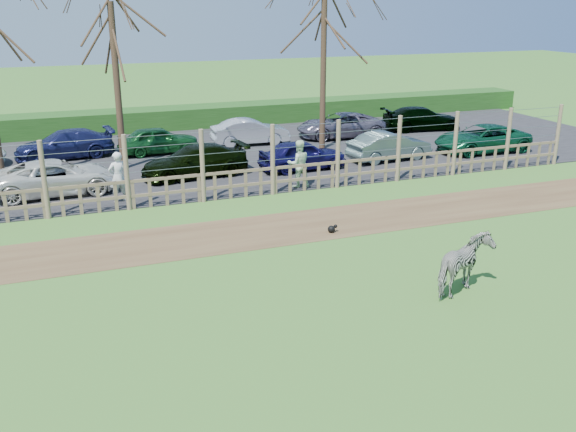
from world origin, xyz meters
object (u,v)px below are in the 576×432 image
object	(u,v)px
crow	(332,229)
car_5	(389,146)
zebra	(464,265)
car_13	(421,118)
car_9	(65,144)
visitor_a	(118,177)
car_6	(482,139)
tree_right	(324,31)
car_11	(250,132)
tree_mid	(114,46)
visitor_b	(299,164)
car_3	(195,161)
car_10	(158,140)
car_12	(340,125)
car_4	(302,155)
car_2	(57,177)

from	to	relation	value
crow	car_5	xyz separation A→B (m)	(5.98, 7.32, 0.52)
zebra	crow	distance (m)	5.02
car_13	car_9	bearing A→B (deg)	97.51
visitor_a	car_6	xyz separation A→B (m)	(16.15, 1.98, -0.26)
zebra	car_9	xyz separation A→B (m)	(-8.11, 17.41, -0.07)
visitor_a	tree_right	bearing A→B (deg)	-163.46
car_9	car_11	bearing A→B (deg)	83.40
tree_right	car_6	bearing A→B (deg)	-25.84
tree_mid	visitor_b	size ratio (longest dim) A/B	3.96
visitor_b	car_3	size ratio (longest dim) A/B	0.42
crow	car_3	distance (m)	7.95
car_10	crow	bearing A→B (deg)	-169.04
tree_mid	car_10	bearing A→B (deg)	50.21
car_12	car_4	bearing A→B (deg)	-32.96
car_6	tree_right	bearing A→B (deg)	-114.69
car_9	zebra	bearing A→B (deg)	19.50
crow	car_11	world-z (taller)	car_11
car_5	car_10	size ratio (longest dim) A/B	1.03
car_3	car_9	world-z (taller)	same
visitor_b	car_11	world-z (taller)	visitor_b
zebra	car_2	world-z (taller)	zebra
tree_mid	car_4	xyz separation A→B (m)	(6.73, -2.74, -4.23)
zebra	car_6	bearing A→B (deg)	-65.49
crow	car_4	world-z (taller)	car_4
visitor_a	car_11	bearing A→B (deg)	-145.11
car_2	car_12	xyz separation A→B (m)	(13.48, 5.40, 0.00)
tree_right	car_4	bearing A→B (deg)	-125.01
car_2	car_13	size ratio (longest dim) A/B	1.04
visitor_b	car_3	xyz separation A→B (m)	(-3.23, 2.74, -0.26)
tree_mid	car_13	size ratio (longest dim) A/B	1.65
crow	car_9	distance (m)	14.37
car_10	car_4	bearing A→B (deg)	-138.06
car_6	car_9	size ratio (longest dim) A/B	1.04
tree_right	car_2	xyz separation A→B (m)	(-11.61, -3.37, -4.60)
car_4	car_10	bearing A→B (deg)	42.57
visitor_b	car_11	distance (m)	7.59
car_4	car_13	distance (m)	10.51
car_3	car_6	bearing A→B (deg)	81.98
car_4	car_10	xyz separation A→B (m)	(-4.92, 4.91, 0.00)
car_4	car_11	world-z (taller)	same
tree_right	crow	xyz separation A→B (m)	(-4.18, -10.35, -5.12)
tree_right	car_10	bearing A→B (deg)	166.92
car_12	tree_right	bearing A→B (deg)	-37.45
zebra	car_9	size ratio (longest dim) A/B	0.40
car_4	car_12	distance (m)	6.70
car_5	car_9	size ratio (longest dim) A/B	0.88
crow	car_4	xyz separation A→B (m)	(1.91, 7.11, 0.52)
tree_mid	visitor_b	bearing A→B (deg)	-41.57
visitor_b	car_5	xyz separation A→B (m)	(5.14, 2.49, -0.26)
visitor_a	car_3	size ratio (longest dim) A/B	0.42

